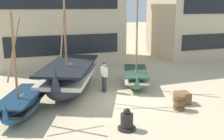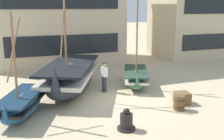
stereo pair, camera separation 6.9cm
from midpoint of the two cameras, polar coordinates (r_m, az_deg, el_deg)
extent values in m
plane|color=#CCB78E|center=(14.14, 1.30, -6.40)|extent=(120.00, 120.00, 0.00)
ellipsoid|color=#427056|center=(16.69, 4.75, -1.66)|extent=(2.64, 3.92, 0.96)
cube|color=silver|center=(16.66, 4.76, -1.26)|extent=(2.60, 3.79, 0.11)
cube|color=#243D2F|center=(16.59, 4.78, -0.19)|extent=(2.65, 3.87, 0.07)
cone|color=#427056|center=(14.86, 5.06, -1.81)|extent=(0.34, 0.34, 0.67)
cylinder|color=olive|center=(15.79, 4.98, 6.42)|extent=(0.10, 0.10, 4.45)
cylinder|color=olive|center=(15.72, 5.03, 8.77)|extent=(0.45, 0.94, 2.85)
cube|color=olive|center=(16.88, 4.73, -0.32)|extent=(1.19, 0.63, 0.06)
ellipsoid|color=#2D333D|center=(15.40, -8.69, -1.70)|extent=(4.56, 6.32, 1.65)
cube|color=silver|center=(15.35, -8.72, -0.96)|extent=(4.48, 6.11, 0.20)
cube|color=black|center=(15.22, -8.79, 1.06)|extent=(4.57, 6.24, 0.12)
cone|color=#2D333D|center=(12.55, -11.71, -1.73)|extent=(0.60, 0.60, 1.16)
cylinder|color=olive|center=(14.19, -9.84, 10.59)|extent=(0.10, 0.10, 5.98)
cylinder|color=olive|center=(14.17, -9.95, 13.24)|extent=(0.97, 1.95, 5.06)
cube|color=olive|center=(15.68, -8.40, 0.75)|extent=(2.00, 1.05, 0.06)
ellipsoid|color=#23517A|center=(12.79, -18.04, -6.91)|extent=(2.57, 3.82, 0.97)
cube|color=black|center=(12.75, -18.08, -6.40)|extent=(2.52, 3.69, 0.12)
cube|color=#132C43|center=(12.65, -18.19, -5.01)|extent=(2.57, 3.77, 0.07)
cone|color=#23517A|center=(11.14, -21.27, -7.78)|extent=(0.33, 0.33, 0.68)
cylinder|color=olive|center=(11.84, -19.50, 1.93)|extent=(0.10, 0.10, 3.80)
cylinder|color=olive|center=(11.76, -19.68, 4.25)|extent=(0.76, 1.66, 2.39)
cube|color=olive|center=(12.92, -17.74, -5.09)|extent=(1.16, 0.61, 0.06)
cylinder|color=#33333D|center=(15.50, -1.73, -2.92)|extent=(0.26, 0.26, 0.88)
cube|color=silver|center=(15.32, -1.74, -0.37)|extent=(0.34, 0.42, 0.54)
sphere|color=tan|center=(15.24, -1.75, 1.05)|extent=(0.22, 0.22, 0.22)
cylinder|color=#2D2823|center=(15.21, -1.76, 1.50)|extent=(0.24, 0.24, 0.05)
cylinder|color=black|center=(11.08, 2.86, -11.86)|extent=(0.71, 0.71, 0.10)
cylinder|color=black|center=(10.95, 2.88, -10.30)|extent=(0.50, 0.50, 0.56)
sphere|color=black|center=(10.81, 2.90, -8.53)|extent=(0.27, 0.27, 0.27)
cylinder|color=brown|center=(13.27, 13.50, -6.51)|extent=(0.52, 0.52, 0.70)
torus|color=black|center=(13.22, 13.53, -5.88)|extent=(0.56, 0.56, 0.03)
torus|color=black|center=(13.32, 13.46, -7.13)|extent=(0.56, 0.56, 0.03)
cube|color=brown|center=(14.16, 14.08, -5.56)|extent=(0.80, 0.80, 0.57)
cube|color=beige|center=(24.02, -11.71, 13.60)|extent=(10.11, 6.41, 10.06)
cube|color=black|center=(21.04, -9.87, 5.07)|extent=(8.50, 0.06, 1.47)
cube|color=beige|center=(27.99, 17.72, 9.06)|extent=(9.01, 5.02, 6.06)
cube|color=black|center=(26.17, 20.95, 5.56)|extent=(7.57, 0.06, 1.33)
cube|color=black|center=(25.99, 21.51, 12.19)|extent=(7.57, 0.06, 1.33)
camera|label=1|loc=(0.03, -90.13, -0.03)|focal=44.55mm
camera|label=2|loc=(0.03, 89.87, 0.03)|focal=44.55mm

